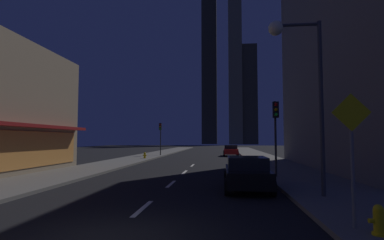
% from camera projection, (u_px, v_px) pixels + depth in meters
% --- Properties ---
extents(ground_plane, '(78.00, 136.00, 0.10)m').
position_uv_depth(ground_plane, '(203.00, 157.00, 38.01)').
color(ground_plane, black).
extents(sidewalk_right, '(4.00, 76.00, 0.15)m').
position_uv_depth(sidewalk_right, '(258.00, 156.00, 37.29)').
color(sidewalk_right, '#605E59').
rests_on(sidewalk_right, ground).
extents(sidewalk_left, '(4.00, 76.00, 0.15)m').
position_uv_depth(sidewalk_left, '(150.00, 156.00, 38.74)').
color(sidewalk_left, '#605E59').
rests_on(sidewalk_left, ground).
extents(lane_marking_center, '(0.16, 23.00, 0.01)m').
position_uv_depth(lane_marking_center, '(171.00, 184.00, 14.59)').
color(lane_marking_center, silver).
rests_on(lane_marking_center, ground).
extents(skyscraper_distant_tall, '(6.91, 6.10, 75.37)m').
position_uv_depth(skyscraper_distant_tall, '(209.00, 64.00, 138.63)').
color(skyscraper_distant_tall, '#312E25').
rests_on(skyscraper_distant_tall, ground).
extents(skyscraper_distant_mid, '(5.66, 8.62, 66.56)m').
position_uv_depth(skyscraper_distant_mid, '(235.00, 69.00, 130.46)').
color(skyscraper_distant_mid, '#615C49').
rests_on(skyscraper_distant_mid, ground).
extents(skyscraper_distant_short, '(7.05, 6.67, 43.37)m').
position_uv_depth(skyscraper_distant_short, '(249.00, 95.00, 128.96)').
color(skyscraper_distant_short, '#312F25').
rests_on(skyscraper_distant_short, ground).
extents(car_parked_near, '(1.98, 4.24, 1.45)m').
position_uv_depth(car_parked_near, '(247.00, 173.00, 12.92)').
color(car_parked_near, black).
rests_on(car_parked_near, ground).
extents(car_parked_far, '(1.98, 4.24, 1.45)m').
position_uv_depth(car_parked_far, '(231.00, 150.00, 38.99)').
color(car_parked_far, '#B21919').
rests_on(car_parked_far, ground).
extents(fire_hydrant_yellow_near, '(0.42, 0.30, 0.65)m').
position_uv_depth(fire_hydrant_yellow_near, '(379.00, 221.00, 6.36)').
color(fire_hydrant_yellow_near, yellow).
rests_on(fire_hydrant_yellow_near, sidewalk_right).
extents(fire_hydrant_far_left, '(0.42, 0.30, 0.65)m').
position_uv_depth(fire_hydrant_far_left, '(145.00, 155.00, 32.10)').
color(fire_hydrant_far_left, gold).
rests_on(fire_hydrant_far_left, sidewalk_left).
extents(traffic_light_near_right, '(0.32, 0.48, 4.20)m').
position_uv_depth(traffic_light_near_right, '(276.00, 122.00, 16.44)').
color(traffic_light_near_right, '#2D2D2D').
rests_on(traffic_light_near_right, sidewalk_right).
extents(traffic_light_far_left, '(0.32, 0.48, 4.20)m').
position_uv_depth(traffic_light_far_left, '(160.00, 132.00, 38.33)').
color(traffic_light_far_left, '#2D2D2D').
rests_on(traffic_light_far_left, sidewalk_left).
extents(street_lamp_right, '(1.96, 0.56, 6.58)m').
position_uv_depth(street_lamp_right, '(297.00, 63.00, 11.11)').
color(street_lamp_right, '#38383D').
rests_on(street_lamp_right, sidewalk_right).
extents(pedestrian_crossing_sign, '(0.91, 0.08, 3.15)m').
position_uv_depth(pedestrian_crossing_sign, '(352.00, 148.00, 6.97)').
color(pedestrian_crossing_sign, slate).
rests_on(pedestrian_crossing_sign, sidewalk_right).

